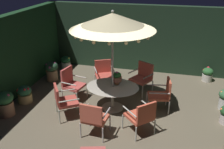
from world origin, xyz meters
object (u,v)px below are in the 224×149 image
object	(u,v)px
patio_chair_south	(94,117)
potted_plant_front_corner	(52,70)
patio_dining_table	(113,91)
potted_plant_back_left	(66,62)
patio_chair_east	(71,82)
potted_plant_left_far	(207,74)
patio_umbrella	(113,22)
patio_chair_north	(143,76)
potted_plant_right_near	(25,94)
patio_chair_southwest	(141,115)
centerpiece_planter	(117,77)
patio_chair_southeast	(63,99)
patio_chair_west	(162,93)
potted_plant_left_near	(5,103)
patio_chair_northeast	(104,72)

from	to	relation	value
patio_chair_south	potted_plant_front_corner	bearing A→B (deg)	132.24
patio_dining_table	potted_plant_back_left	distance (m)	3.63
patio_chair_east	potted_plant_left_far	xyz separation A→B (m)	(4.31, 2.42, -0.30)
potted_plant_front_corner	patio_umbrella	bearing A→B (deg)	-27.41
patio_chair_north	potted_plant_right_near	distance (m)	3.78
patio_chair_southwest	potted_plant_front_corner	distance (m)	4.36
centerpiece_planter	patio_chair_southeast	world-z (taller)	centerpiece_planter
patio_chair_east	potted_plant_right_near	distance (m)	1.47
patio_chair_southwest	patio_chair_west	world-z (taller)	patio_chair_west
patio_chair_south	potted_plant_left_far	bearing A→B (deg)	53.69
centerpiece_planter	potted_plant_left_near	xyz separation A→B (m)	(-2.90, -1.29, -0.55)
potted_plant_right_near	patio_chair_east	bearing A→B (deg)	24.29
patio_umbrella	patio_chair_north	bearing A→B (deg)	60.19
patio_chair_north	patio_chair_south	distance (m)	2.77
patio_chair_east	potted_plant_front_corner	bearing A→B (deg)	138.53
patio_chair_south	potted_plant_right_near	bearing A→B (deg)	157.19
patio_chair_northeast	potted_plant_left_far	distance (m)	3.82
patio_chair_north	potted_plant_back_left	xyz separation A→B (m)	(-3.31, 1.28, -0.32)
patio_chair_east	patio_chair_west	distance (m)	2.81
patio_chair_west	potted_plant_front_corner	size ratio (longest dim) A/B	1.36
patio_chair_southeast	potted_plant_left_far	bearing A→B (deg)	40.38
patio_dining_table	patio_chair_northeast	distance (m)	1.42
patio_chair_south	centerpiece_planter	bearing A→B (deg)	83.11
patio_dining_table	potted_plant_left_near	bearing A→B (deg)	-158.64
patio_chair_east	patio_chair_west	world-z (taller)	patio_chair_east
patio_chair_southwest	patio_umbrella	bearing A→B (deg)	134.03
patio_chair_southeast	potted_plant_left_far	xyz separation A→B (m)	(4.09, 3.48, -0.29)
potted_plant_left_far	patio_chair_west	bearing A→B (deg)	-121.72
patio_chair_west	potted_plant_back_left	distance (m)	4.61
patio_chair_east	patio_chair_south	xyz separation A→B (m)	(1.29, -1.69, -0.01)
potted_plant_left_near	patio_chair_southeast	bearing A→B (deg)	10.96
patio_dining_table	potted_plant_left_far	bearing A→B (deg)	42.83
potted_plant_left_far	patio_chair_southeast	bearing A→B (deg)	-139.62
patio_umbrella	patio_chair_southwest	bearing A→B (deg)	-45.97
patio_chair_west	patio_chair_northeast	bearing A→B (deg)	153.46
patio_chair_east	potted_plant_right_near	size ratio (longest dim) A/B	1.87
potted_plant_right_near	potted_plant_left_near	bearing A→B (deg)	-97.60
centerpiece_planter	potted_plant_front_corner	size ratio (longest dim) A/B	0.55
patio_chair_northeast	potted_plant_right_near	distance (m)	2.65
patio_chair_south	potted_plant_left_near	bearing A→B (deg)	173.46
patio_umbrella	potted_plant_left_far	bearing A→B (deg)	42.83
patio_dining_table	patio_chair_south	xyz separation A→B (m)	(-0.11, -1.41, -0.00)
patio_dining_table	potted_plant_left_far	distance (m)	3.97
patio_umbrella	patio_chair_east	xyz separation A→B (m)	(-1.40, 0.27, -2.02)
potted_plant_left_near	patio_chair_east	bearing A→B (deg)	44.15
patio_dining_table	potted_plant_left_far	world-z (taller)	patio_dining_table
patio_dining_table	potted_plant_back_left	world-z (taller)	patio_dining_table
patio_chair_southwest	patio_chair_north	bearing A→B (deg)	97.15
patio_chair_east	potted_plant_front_corner	size ratio (longest dim) A/B	1.42
potted_plant_front_corner	patio_chair_west	bearing A→B (deg)	-15.31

